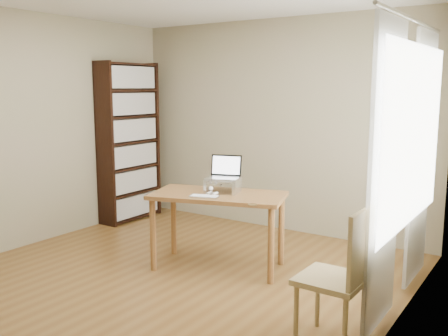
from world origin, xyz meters
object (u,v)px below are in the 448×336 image
bookshelf (129,142)px  cat (222,185)px  keyboard (204,197)px  chair (343,273)px  laptop (226,172)px  desk (218,204)px

bookshelf → cat: size_ratio=4.40×
bookshelf → keyboard: bearing=-28.4°
cat → chair: 1.86m
bookshelf → laptop: 2.18m
laptop → chair: (1.57, -0.93, -0.41)m
keyboard → cat: size_ratio=0.62×
cat → chair: chair is taller
bookshelf → cat: 2.17m
keyboard → chair: (1.58, -0.58, -0.23)m
cat → bookshelf: bearing=150.2°
laptop → desk: bearing=-107.0°
cat → keyboard: bearing=-94.8°
desk → laptop: bearing=73.0°
desk → cat: (-0.03, 0.11, 0.17)m
keyboard → chair: chair is taller
chair → desk: bearing=154.4°
desk → chair: 1.76m
desk → laptop: laptop is taller
bookshelf → desk: bearing=-23.3°
desk → laptop: 0.33m
keyboard → cat: (-0.02, 0.33, 0.05)m
cat → chair: size_ratio=0.49×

